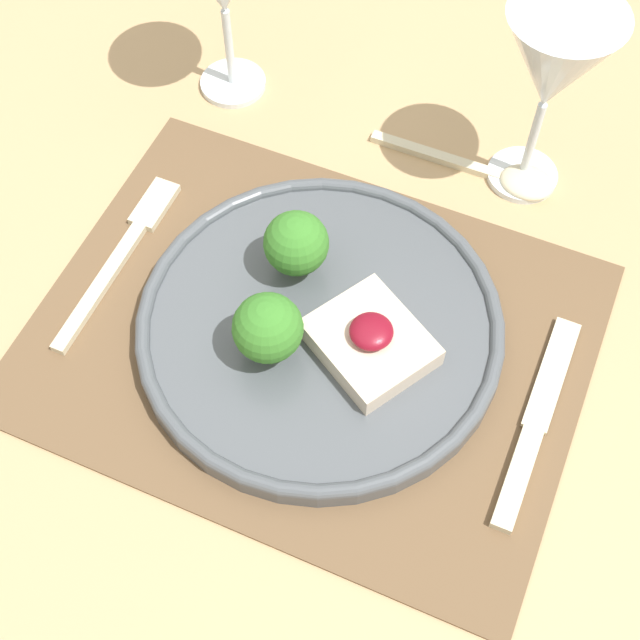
% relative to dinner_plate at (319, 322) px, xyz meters
% --- Properties ---
extents(ground_plane, '(8.00, 8.00, 0.00)m').
position_rel_dinner_plate_xyz_m(ground_plane, '(-0.00, -0.01, -0.79)').
color(ground_plane, brown).
extents(dining_table, '(1.13, 1.30, 0.77)m').
position_rel_dinner_plate_xyz_m(dining_table, '(-0.00, -0.01, -0.11)').
color(dining_table, tan).
rests_on(dining_table, ground_plane).
extents(placemat, '(0.43, 0.33, 0.00)m').
position_rel_dinner_plate_xyz_m(placemat, '(-0.00, -0.01, -0.02)').
color(placemat, brown).
rests_on(placemat, dining_table).
extents(dinner_plate, '(0.29, 0.29, 0.08)m').
position_rel_dinner_plate_xyz_m(dinner_plate, '(0.00, 0.00, 0.00)').
color(dinner_plate, '#4C5156').
rests_on(dinner_plate, placemat).
extents(fork, '(0.02, 0.19, 0.01)m').
position_rel_dinner_plate_xyz_m(fork, '(-0.18, 0.01, -0.01)').
color(fork, beige).
rests_on(fork, placemat).
extents(knife, '(0.02, 0.19, 0.01)m').
position_rel_dinner_plate_xyz_m(knife, '(0.18, -0.02, -0.01)').
color(knife, beige).
rests_on(knife, placemat).
extents(spoon, '(0.17, 0.04, 0.01)m').
position_rel_dinner_plate_xyz_m(spoon, '(0.09, 0.21, -0.01)').
color(spoon, beige).
rests_on(spoon, dining_table).
extents(wine_glass_near, '(0.09, 0.09, 0.18)m').
position_rel_dinner_plate_xyz_m(wine_glass_near, '(0.10, 0.22, 0.11)').
color(wine_glass_near, white).
rests_on(wine_glass_near, dining_table).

